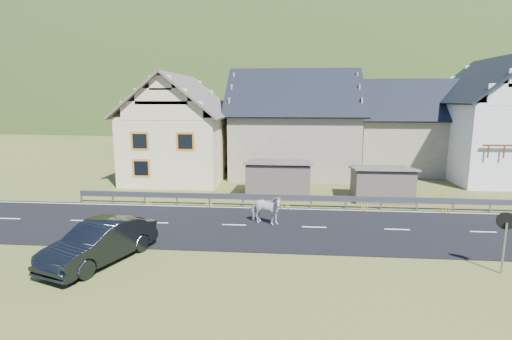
# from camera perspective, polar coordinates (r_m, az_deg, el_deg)

# --- Properties ---
(ground) EXTENTS (160.00, 160.00, 0.00)m
(ground) POSITION_cam_1_polar(r_m,az_deg,el_deg) (20.13, 8.31, -8.19)
(ground) COLOR #434E1F
(ground) RESTS_ON ground
(road) EXTENTS (60.00, 7.00, 0.04)m
(road) POSITION_cam_1_polar(r_m,az_deg,el_deg) (20.12, 8.31, -8.13)
(road) COLOR black
(road) RESTS_ON ground
(lane_markings) EXTENTS (60.00, 6.60, 0.01)m
(lane_markings) POSITION_cam_1_polar(r_m,az_deg,el_deg) (20.11, 8.32, -8.07)
(lane_markings) COLOR silver
(lane_markings) RESTS_ON road
(guardrail) EXTENTS (28.10, 0.09, 0.75)m
(guardrail) POSITION_cam_1_polar(r_m,az_deg,el_deg) (23.50, 7.86, -4.05)
(guardrail) COLOR #93969B
(guardrail) RESTS_ON ground
(shed_left) EXTENTS (4.30, 3.30, 2.40)m
(shed_left) POSITION_cam_1_polar(r_m,az_deg,el_deg) (26.11, 3.21, -1.31)
(shed_left) COLOR #63564B
(shed_left) RESTS_ON ground
(shed_right) EXTENTS (3.80, 2.90, 2.20)m
(shed_right) POSITION_cam_1_polar(r_m,az_deg,el_deg) (26.25, 17.51, -1.93)
(shed_right) COLOR #63564B
(shed_right) RESTS_ON ground
(house_cream) EXTENTS (7.80, 9.80, 8.30)m
(house_cream) POSITION_cam_1_polar(r_m,az_deg,el_deg) (32.35, -10.81, 6.59)
(house_cream) COLOR beige
(house_cream) RESTS_ON ground
(house_stone_a) EXTENTS (10.80, 9.80, 8.90)m
(house_stone_a) POSITION_cam_1_polar(r_m,az_deg,el_deg) (34.11, 5.45, 7.37)
(house_stone_a) COLOR gray
(house_stone_a) RESTS_ON ground
(house_stone_b) EXTENTS (9.80, 8.80, 8.10)m
(house_stone_b) POSITION_cam_1_polar(r_m,az_deg,el_deg) (37.54, 20.97, 6.40)
(house_stone_b) COLOR gray
(house_stone_b) RESTS_ON ground
(house_white) EXTENTS (8.80, 10.80, 9.70)m
(house_white) POSITION_cam_1_polar(r_m,az_deg,el_deg) (36.84, 31.40, 6.81)
(house_white) COLOR white
(house_white) RESTS_ON ground
(mountain) EXTENTS (440.00, 280.00, 260.00)m
(mountain) POSITION_cam_1_polar(r_m,az_deg,el_deg) (200.90, 6.80, 2.69)
(mountain) COLOR #283F15
(mountain) RESTS_ON ground
(conifer_patch) EXTENTS (76.00, 50.00, 28.00)m
(conifer_patch) POSITION_cam_1_polar(r_m,az_deg,el_deg) (139.83, -17.82, 9.67)
(conifer_patch) COLOR black
(conifer_patch) RESTS_ON ground
(horse) EXTENTS (1.43, 1.99, 1.53)m
(horse) POSITION_cam_1_polar(r_m,az_deg,el_deg) (20.16, 1.37, -5.65)
(horse) COLOR silver
(horse) RESTS_ON road
(car) EXTENTS (3.28, 5.16, 1.60)m
(car) POSITION_cam_1_polar(r_m,az_deg,el_deg) (16.91, -21.39, -9.57)
(car) COLOR black
(car) RESTS_ON ground
(traffic_mirror) EXTENTS (0.62, 0.28, 2.30)m
(traffic_mirror) POSITION_cam_1_polar(r_m,az_deg,el_deg) (17.08, 32.04, -7.14)
(traffic_mirror) COLOR #93969B
(traffic_mirror) RESTS_ON ground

